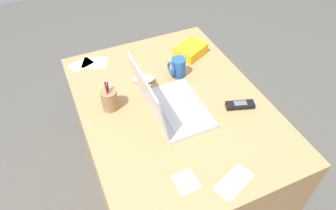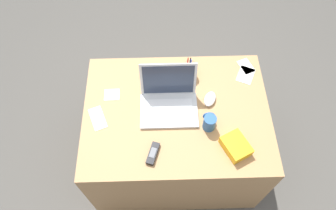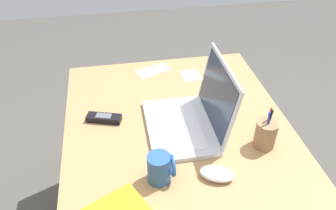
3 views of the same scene
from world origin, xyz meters
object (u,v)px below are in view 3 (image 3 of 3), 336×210
Objects in this scene: coffee_mug_white at (160,168)px; cordless_phone at (104,118)px; laptop at (191,116)px; pen_holder at (266,134)px; computer_mouse at (217,174)px.

coffee_mug_white is 0.73× the size of cordless_phone.
pen_holder is at bearing 58.84° from laptop.
cordless_phone is (-0.10, -0.32, -0.04)m from laptop.
computer_mouse is at bearing 82.24° from coffee_mug_white.
laptop reaches higher than pen_holder.
laptop reaches higher than coffee_mug_white.
laptop is at bearing 146.49° from coffee_mug_white.
laptop is at bearing -151.38° from computer_mouse.
cordless_phone is at bearing -152.91° from coffee_mug_white.
pen_holder is at bearing 66.66° from cordless_phone.
computer_mouse reaches higher than cordless_phone.
computer_mouse is at bearing -61.00° from pen_holder.
pen_holder is (-0.11, 0.21, 0.04)m from computer_mouse.
coffee_mug_white is at bearing -75.12° from computer_mouse.
computer_mouse is 0.19m from coffee_mug_white.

